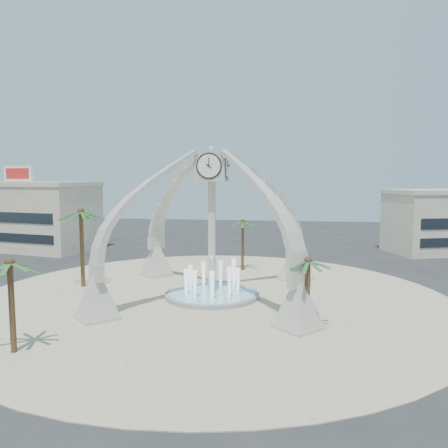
# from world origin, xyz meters

# --- Properties ---
(ground) EXTENTS (140.00, 140.00, 0.00)m
(ground) POSITION_xyz_m (0.00, 0.00, 0.00)
(ground) COLOR #282828
(ground) RESTS_ON ground
(plaza) EXTENTS (40.00, 40.00, 0.06)m
(plaza) POSITION_xyz_m (0.00, 0.00, 0.03)
(plaza) COLOR beige
(plaza) RESTS_ON ground
(clock_tower) EXTENTS (17.94, 17.94, 16.30)m
(clock_tower) POSITION_xyz_m (-0.00, -0.00, 6.49)
(clock_tower) COLOR #BCB5A7
(clock_tower) RESTS_ON ground
(fountain) EXTENTS (8.00, 8.00, 3.62)m
(fountain) POSITION_xyz_m (0.00, 0.00, 0.29)
(fountain) COLOR #9A9A9D
(fountain) RESTS_ON ground
(building_nw) EXTENTS (23.75, 13.73, 11.90)m
(building_nw) POSITION_xyz_m (-32.00, 22.00, 4.83)
(building_nw) COLOR beige
(building_nw) RESTS_ON ground
(palm_east) EXTENTS (4.37, 4.37, 5.30)m
(palm_east) POSITION_xyz_m (7.66, -7.02, 4.61)
(palm_east) COLOR brown
(palm_east) RESTS_ON ground
(palm_west) EXTENTS (5.11, 5.11, 7.84)m
(palm_west) POSITION_xyz_m (-12.49, 1.71, 6.95)
(palm_west) COLOR brown
(palm_west) RESTS_ON ground
(palm_north) EXTENTS (3.46, 3.46, 6.06)m
(palm_north) POSITION_xyz_m (1.39, 11.25, 5.33)
(palm_north) COLOR brown
(palm_north) RESTS_ON ground
(palm_south) EXTENTS (4.65, 4.65, 5.98)m
(palm_south) POSITION_xyz_m (-9.24, -13.48, 5.23)
(palm_south) COLOR brown
(palm_south) RESTS_ON ground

